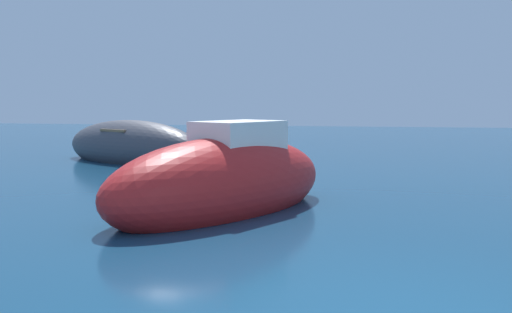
{
  "coord_description": "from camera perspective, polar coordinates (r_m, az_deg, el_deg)",
  "views": [
    {
      "loc": [
        -0.48,
        -5.24,
        2.07
      ],
      "look_at": [
        -3.56,
        10.46,
        0.47
      ],
      "focal_mm": 39.5,
      "sensor_mm": 36.0,
      "label": 1
    }
  ],
  "objects": [
    {
      "name": "moored_boat_2",
      "position": [
        10.56,
        -3.24,
        -2.61
      ],
      "size": [
        4.37,
        5.7,
        2.08
      ],
      "rotation": [
        0.0,
        0.0,
        4.21
      ],
      "color": "#B21E1E",
      "rests_on": "ground"
    },
    {
      "name": "moored_boat_0",
      "position": [
        19.45,
        -12.46,
        0.96
      ],
      "size": [
        6.5,
        4.69,
        1.82
      ],
      "rotation": [
        0.0,
        0.0,
        2.66
      ],
      "color": "#3F3F47",
      "rests_on": "ground"
    }
  ]
}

